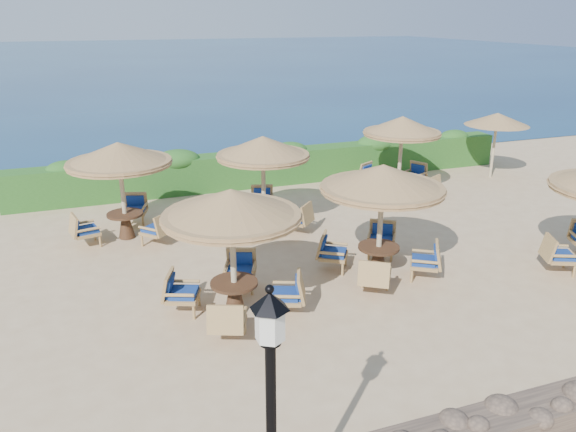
{
  "coord_description": "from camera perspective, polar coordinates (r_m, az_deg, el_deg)",
  "views": [
    {
      "loc": [
        -6.24,
        -11.28,
        5.77
      ],
      "look_at": [
        -2.02,
        0.35,
        1.3
      ],
      "focal_mm": 35.0,
      "sensor_mm": 36.0,
      "label": 1
    }
  ],
  "objects": [
    {
      "name": "cafe_set_1",
      "position": [
        12.77,
        9.49,
        1.6
      ],
      "size": [
        2.82,
        2.82,
        2.65
      ],
      "color": "tan",
      "rests_on": "ground"
    },
    {
      "name": "sea",
      "position": [
        81.73,
        -16.06,
        15.07
      ],
      "size": [
        160.0,
        160.0,
        0.0
      ],
      "primitive_type": "plane",
      "color": "#0C294E",
      "rests_on": "ground"
    },
    {
      "name": "cafe_set_3",
      "position": [
        15.41,
        -16.67,
        4.46
      ],
      "size": [
        2.82,
        2.82,
        2.65
      ],
      "color": "tan",
      "rests_on": "ground"
    },
    {
      "name": "extra_parasol",
      "position": [
        21.95,
        20.48,
        9.18
      ],
      "size": [
        2.3,
        2.3,
        2.41
      ],
      "color": "tan",
      "rests_on": "ground"
    },
    {
      "name": "stone_wall",
      "position": [
        9.78,
        26.26,
        -17.09
      ],
      "size": [
        15.0,
        0.65,
        0.44
      ],
      "primitive_type": "cube",
      "color": "brown",
      "rests_on": "ground"
    },
    {
      "name": "ground",
      "position": [
        14.13,
        8.26,
        -4.47
      ],
      "size": [
        120.0,
        120.0,
        0.0
      ],
      "primitive_type": "plane",
      "color": "tan",
      "rests_on": "ground"
    },
    {
      "name": "cafe_set_4",
      "position": [
        15.53,
        -2.54,
        5.25
      ],
      "size": [
        2.74,
        2.74,
        2.65
      ],
      "color": "tan",
      "rests_on": "ground"
    },
    {
      "name": "hedge",
      "position": [
        20.18,
        -1.23,
        5.01
      ],
      "size": [
        18.0,
        0.9,
        1.2
      ],
      "primitive_type": "cube",
      "color": "#1E4F19",
      "rests_on": "ground"
    },
    {
      "name": "cafe_set_0",
      "position": [
        10.93,
        -5.69,
        -1.49
      ],
      "size": [
        2.86,
        2.86,
        2.65
      ],
      "color": "tan",
      "rests_on": "ground"
    },
    {
      "name": "cafe_set_5",
      "position": [
        18.94,
        11.42,
        7.22
      ],
      "size": [
        2.79,
        2.79,
        2.65
      ],
      "color": "tan",
      "rests_on": "ground"
    }
  ]
}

